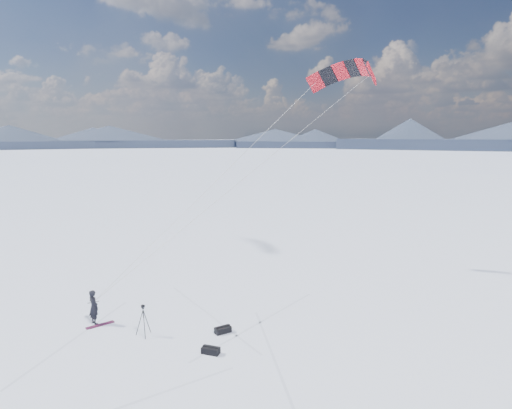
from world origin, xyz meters
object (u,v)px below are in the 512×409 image
snowboard (100,325)px  tripod (143,316)px  snowkiter (95,324)px  gear_bag_b (211,350)px  gear_bag_a (223,330)px

snowboard → tripod: size_ratio=0.91×
snowkiter → gear_bag_b: 6.87m
gear_bag_a → tripod: bearing=153.4°
tripod → gear_bag_a: 3.83m
tripod → gear_bag_a: (3.49, -1.36, -0.83)m
snowboard → gear_bag_a: 6.28m
snowboard → tripod: bearing=-62.4°
snowkiter → gear_bag_a: 6.64m
snowkiter → gear_bag_b: (4.27, -5.38, 0.16)m
snowkiter → snowboard: bearing=-166.4°
tripod → snowboard: bearing=103.1°
snowkiter → tripod: 3.26m
snowboard → tripod: 2.89m
gear_bag_a → gear_bag_b: bearing=-131.8°
gear_bag_a → snowboard: bearing=141.5°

